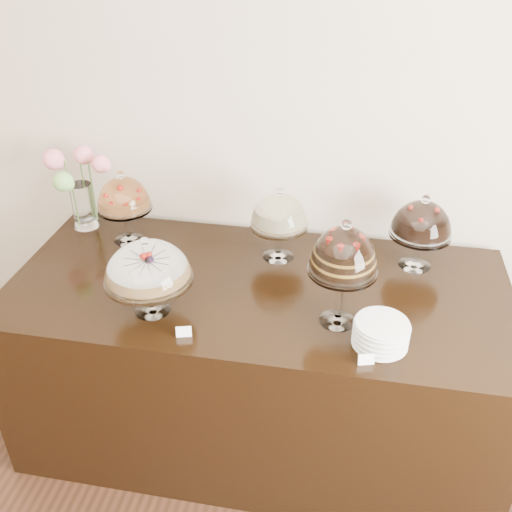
% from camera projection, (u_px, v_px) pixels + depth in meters
% --- Properties ---
extents(wall_back, '(5.00, 0.04, 3.00)m').
position_uv_depth(wall_back, '(272.00, 112.00, 2.65)').
color(wall_back, beige).
rests_on(wall_back, ground).
extents(display_counter, '(2.20, 1.00, 0.90)m').
position_uv_depth(display_counter, '(258.00, 361.00, 2.75)').
color(display_counter, black).
rests_on(display_counter, ground).
extents(cake_stand_sugar_sponge, '(0.36, 0.36, 0.35)m').
position_uv_depth(cake_stand_sugar_sponge, '(147.00, 266.00, 2.24)').
color(cake_stand_sugar_sponge, white).
rests_on(cake_stand_sugar_sponge, display_counter).
extents(cake_stand_choco_layer, '(0.27, 0.27, 0.46)m').
position_uv_depth(cake_stand_choco_layer, '(344.00, 255.00, 2.13)').
color(cake_stand_choco_layer, white).
rests_on(cake_stand_choco_layer, display_counter).
extents(cake_stand_cheesecake, '(0.27, 0.27, 0.36)m').
position_uv_depth(cake_stand_cheesecake, '(279.00, 214.00, 2.59)').
color(cake_stand_cheesecake, white).
rests_on(cake_stand_cheesecake, display_counter).
extents(cake_stand_dark_choco, '(0.28, 0.28, 0.36)m').
position_uv_depth(cake_stand_dark_choco, '(422.00, 222.00, 2.52)').
color(cake_stand_dark_choco, white).
rests_on(cake_stand_dark_choco, display_counter).
extents(cake_stand_fruit_tart, '(0.26, 0.26, 0.37)m').
position_uv_depth(cake_stand_fruit_tart, '(124.00, 197.00, 2.71)').
color(cake_stand_fruit_tart, white).
rests_on(cake_stand_fruit_tart, display_counter).
extents(flower_vase, '(0.34, 0.30, 0.42)m').
position_uv_depth(flower_vase, '(77.00, 183.00, 2.82)').
color(flower_vase, white).
rests_on(flower_vase, display_counter).
extents(plate_stack, '(0.21, 0.21, 0.10)m').
position_uv_depth(plate_stack, '(381.00, 334.00, 2.15)').
color(plate_stack, white).
rests_on(plate_stack, display_counter).
extents(price_card_left, '(0.06, 0.03, 0.04)m').
position_uv_depth(price_card_left, '(184.00, 332.00, 2.20)').
color(price_card_left, white).
rests_on(price_card_left, display_counter).
extents(price_card_right, '(0.06, 0.03, 0.04)m').
position_uv_depth(price_card_right, '(366.00, 359.00, 2.07)').
color(price_card_right, white).
rests_on(price_card_right, display_counter).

